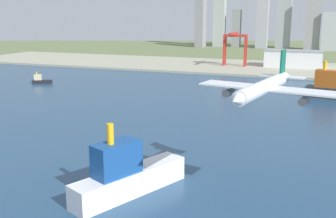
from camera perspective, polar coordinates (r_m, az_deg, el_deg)
ground_plane at (r=297.42m, az=12.53°, el=0.99°), size 2400.00×2400.00×0.00m
water_bay at (r=239.74m, az=10.41°, el=-1.85°), size 840.00×360.00×0.15m
industrial_pier at (r=483.62m, az=15.90°, el=5.61°), size 840.00×140.00×2.50m
airplane_landing at (r=123.22m, az=13.68°, el=3.01°), size 43.15×46.41×14.14m
ferry_boat at (r=140.98m, az=-5.99°, el=-9.44°), size 27.47×45.96×27.26m
tugboat_small at (r=387.91m, az=-17.88°, el=3.97°), size 18.16×11.17×10.98m
container_barge at (r=326.28m, az=22.85°, el=2.75°), size 47.80×18.68×28.14m
port_crane_red at (r=485.74m, az=9.65°, el=9.60°), size 27.79×42.43×40.35m
warehouse_main at (r=495.07m, az=17.62°, el=6.95°), size 66.01×32.03×19.53m
distant_skyline at (r=804.37m, az=13.88°, el=12.92°), size 264.17×54.60×157.53m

